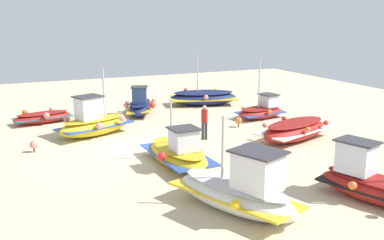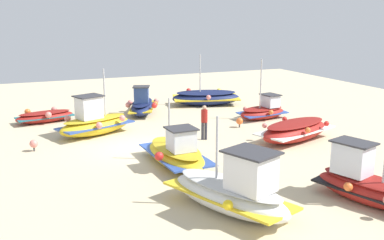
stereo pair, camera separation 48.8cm
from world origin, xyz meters
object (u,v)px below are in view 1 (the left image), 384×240
(fishing_boat_1, at_px, (179,153))
(person_walking, at_px, (204,120))
(fishing_boat_4, at_px, (295,130))
(mooring_buoy_0, at_px, (34,145))
(fishing_boat_8, at_px, (262,110))
(fishing_boat_7, at_px, (43,117))
(fishing_boat_2, at_px, (203,97))
(fishing_boat_0, at_px, (94,123))
(fishing_boat_3, at_px, (370,182))
(fishing_boat_5, at_px, (238,191))
(fishing_boat_6, at_px, (140,105))
(mooring_buoy_1, at_px, (239,121))

(fishing_boat_1, height_order, person_walking, fishing_boat_1)
(fishing_boat_4, height_order, mooring_buoy_0, fishing_boat_4)
(fishing_boat_4, relative_size, fishing_boat_8, 1.33)
(fishing_boat_4, bearing_deg, fishing_boat_7, 122.90)
(fishing_boat_2, distance_m, mooring_buoy_0, 13.50)
(fishing_boat_1, xyz_separation_m, fishing_boat_8, (5.89, -7.86, -0.04))
(fishing_boat_0, distance_m, mooring_buoy_0, 3.62)
(fishing_boat_3, bearing_deg, person_walking, -5.89)
(fishing_boat_3, bearing_deg, fishing_boat_7, 11.54)
(fishing_boat_7, relative_size, fishing_boat_8, 0.96)
(fishing_boat_0, relative_size, fishing_boat_3, 1.07)
(fishing_boat_5, relative_size, fishing_boat_8, 1.34)
(mooring_buoy_0, bearing_deg, fishing_boat_4, -104.72)
(fishing_boat_2, height_order, fishing_boat_6, fishing_boat_2)
(fishing_boat_7, distance_m, mooring_buoy_0, 5.82)
(fishing_boat_0, relative_size, fishing_boat_4, 0.89)
(fishing_boat_1, height_order, fishing_boat_3, fishing_boat_1)
(fishing_boat_2, bearing_deg, fishing_boat_6, -153.33)
(fishing_boat_2, height_order, person_walking, fishing_boat_2)
(fishing_boat_6, bearing_deg, fishing_boat_5, 15.64)
(fishing_boat_1, xyz_separation_m, mooring_buoy_1, (4.52, -5.48, -0.17))
(fishing_boat_7, distance_m, fishing_boat_8, 12.87)
(fishing_boat_5, bearing_deg, fishing_boat_7, 174.51)
(fishing_boat_4, relative_size, mooring_buoy_0, 8.80)
(fishing_boat_1, xyz_separation_m, person_walking, (3.04, -2.65, 0.49))
(mooring_buoy_1, bearing_deg, mooring_buoy_0, 91.24)
(fishing_boat_5, height_order, fishing_boat_6, fishing_boat_5)
(fishing_boat_2, height_order, fishing_boat_5, fishing_boat_2)
(mooring_buoy_1, bearing_deg, fishing_boat_7, 60.70)
(fishing_boat_2, relative_size, person_walking, 2.86)
(fishing_boat_0, bearing_deg, fishing_boat_2, -171.38)
(fishing_boat_3, xyz_separation_m, mooring_buoy_1, (10.54, -1.02, -0.29))
(fishing_boat_6, distance_m, mooring_buoy_1, 6.76)
(fishing_boat_2, bearing_deg, fishing_boat_1, -104.59)
(fishing_boat_1, distance_m, fishing_boat_2, 12.69)
(person_walking, relative_size, mooring_buoy_1, 3.18)
(fishing_boat_1, bearing_deg, person_walking, 136.54)
(fishing_boat_6, height_order, fishing_boat_8, fishing_boat_8)
(fishing_boat_2, xyz_separation_m, fishing_boat_6, (-0.94, 4.84, 0.02))
(fishing_boat_4, height_order, mooring_buoy_1, fishing_boat_4)
(fishing_boat_0, relative_size, fishing_boat_6, 1.05)
(mooring_buoy_0, bearing_deg, fishing_boat_1, -128.78)
(fishing_boat_5, bearing_deg, fishing_boat_1, 158.32)
(fishing_boat_5, distance_m, mooring_buoy_1, 10.97)
(fishing_boat_7, relative_size, mooring_buoy_1, 6.36)
(fishing_boat_1, height_order, fishing_boat_5, fishing_boat_5)
(fishing_boat_6, xyz_separation_m, mooring_buoy_0, (-5.73, 6.89, -0.19))
(fishing_boat_5, bearing_deg, fishing_boat_0, 169.70)
(fishing_boat_1, bearing_deg, fishing_boat_7, -158.98)
(fishing_boat_1, distance_m, mooring_buoy_1, 7.11)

